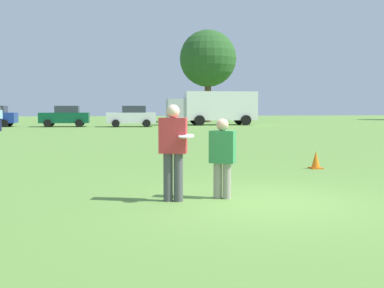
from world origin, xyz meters
The scene contains 9 objects.
ground_plane centered at (0.00, 0.00, 0.00)m, with size 178.05×178.05×0.00m, color #608C3D.
player_thrower centered at (-1.52, 0.31, 0.96)m, with size 0.53×0.40×1.70m.
player_defender centered at (-0.60, 0.41, 0.81)m, with size 0.51×0.43×1.45m.
frisbee centered at (-1.32, 0.08, 1.16)m, with size 0.27×0.27×0.08m.
traffic_cone centered at (2.97, 4.09, 0.23)m, with size 0.32×0.32×0.48m.
parked_car_center centered at (-5.72, 35.18, 0.92)m, with size 4.27×2.35×1.82m.
parked_car_mid_right centered at (-0.05, 33.96, 0.92)m, with size 4.27×2.35×1.82m.
box_truck centered at (7.95, 36.83, 1.75)m, with size 8.59×3.24×3.18m.
tree_center_elm centered at (9.45, 45.94, 7.22)m, with size 6.46×6.46×10.49m.
Camera 1 is at (-2.77, -7.97, 1.64)m, focal length 44.94 mm.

